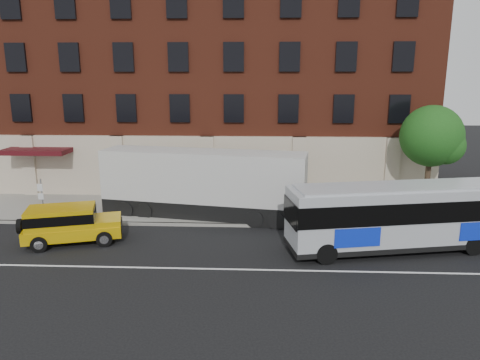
{
  "coord_description": "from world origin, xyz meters",
  "views": [
    {
      "loc": [
        3.43,
        -16.71,
        7.87
      ],
      "look_at": [
        2.44,
        5.5,
        2.71
      ],
      "focal_mm": 33.02,
      "sensor_mm": 36.0,
      "label": 1
    }
  ],
  "objects_px": {
    "street_tree": "(432,138)",
    "city_bus": "(410,214)",
    "sign_pole": "(42,198)",
    "shipping_container": "(203,185)",
    "yellow_suv": "(68,222)"
  },
  "relations": [
    {
      "from": "city_bus",
      "to": "yellow_suv",
      "type": "relative_size",
      "value": 2.38
    },
    {
      "from": "sign_pole",
      "to": "city_bus",
      "type": "relative_size",
      "value": 0.22
    },
    {
      "from": "sign_pole",
      "to": "city_bus",
      "type": "distance_m",
      "value": 19.16
    },
    {
      "from": "sign_pole",
      "to": "street_tree",
      "type": "distance_m",
      "value": 22.49
    },
    {
      "from": "street_tree",
      "to": "shipping_container",
      "type": "distance_m",
      "value": 13.66
    },
    {
      "from": "yellow_suv",
      "to": "shipping_container",
      "type": "distance_m",
      "value": 7.5
    },
    {
      "from": "city_bus",
      "to": "yellow_suv",
      "type": "bearing_deg",
      "value": 179.64
    },
    {
      "from": "street_tree",
      "to": "city_bus",
      "type": "xyz_separation_m",
      "value": [
        -3.12,
        -6.36,
        -2.69
      ]
    },
    {
      "from": "city_bus",
      "to": "sign_pole",
      "type": "bearing_deg",
      "value": 170.93
    },
    {
      "from": "street_tree",
      "to": "city_bus",
      "type": "height_order",
      "value": "street_tree"
    },
    {
      "from": "city_bus",
      "to": "shipping_container",
      "type": "height_order",
      "value": "shipping_container"
    },
    {
      "from": "street_tree",
      "to": "shipping_container",
      "type": "relative_size",
      "value": 0.52
    },
    {
      "from": "yellow_suv",
      "to": "shipping_container",
      "type": "height_order",
      "value": "shipping_container"
    },
    {
      "from": "city_bus",
      "to": "shipping_container",
      "type": "relative_size",
      "value": 0.98
    },
    {
      "from": "street_tree",
      "to": "shipping_container",
      "type": "height_order",
      "value": "street_tree"
    }
  ]
}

